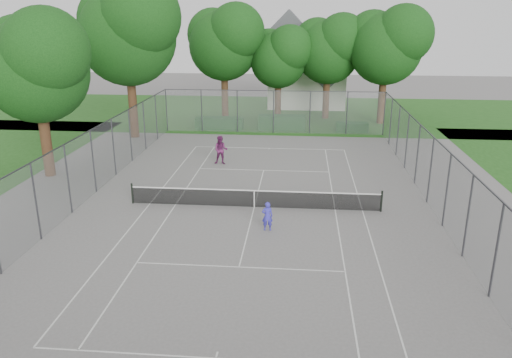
# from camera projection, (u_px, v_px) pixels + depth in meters

# --- Properties ---
(ground) EXTENTS (120.00, 120.00, 0.00)m
(ground) POSITION_uv_depth(u_px,v_px,m) (254.00, 207.00, 25.58)
(ground) COLOR #64615F
(ground) RESTS_ON ground
(grass_far) EXTENTS (60.00, 20.00, 0.00)m
(grass_far) POSITION_uv_depth(u_px,v_px,m) (278.00, 113.00, 50.16)
(grass_far) COLOR #1D4E16
(grass_far) RESTS_ON ground
(court_markings) EXTENTS (11.03, 23.83, 0.01)m
(court_markings) POSITION_uv_depth(u_px,v_px,m) (254.00, 207.00, 25.58)
(court_markings) COLOR silver
(court_markings) RESTS_ON ground
(tennis_net) EXTENTS (12.87, 0.10, 1.10)m
(tennis_net) POSITION_uv_depth(u_px,v_px,m) (254.00, 198.00, 25.42)
(tennis_net) COLOR black
(tennis_net) RESTS_ON ground
(perimeter_fence) EXTENTS (18.08, 34.08, 3.52)m
(perimeter_fence) POSITION_uv_depth(u_px,v_px,m) (254.00, 174.00, 25.01)
(perimeter_fence) COLOR #38383D
(perimeter_fence) RESTS_ON ground
(tree_far_left) EXTENTS (7.30, 6.67, 10.50)m
(tree_far_left) POSITION_uv_depth(u_px,v_px,m) (225.00, 40.00, 45.30)
(tree_far_left) COLOR #3C2416
(tree_far_left) RESTS_ON ground
(tree_far_midleft) EXTENTS (5.98, 5.46, 8.60)m
(tree_far_midleft) POSITION_uv_depth(u_px,v_px,m) (279.00, 55.00, 45.38)
(tree_far_midleft) COLOR #3C2416
(tree_far_midleft) RESTS_ON ground
(tree_far_midright) EXTENTS (6.69, 6.11, 9.62)m
(tree_far_midright) POSITION_uv_depth(u_px,v_px,m) (329.00, 47.00, 45.41)
(tree_far_midright) COLOR #3C2416
(tree_far_midright) RESTS_ON ground
(tree_far_right) EXTENTS (7.18, 6.55, 10.32)m
(tree_far_right) POSITION_uv_depth(u_px,v_px,m) (387.00, 43.00, 43.04)
(tree_far_right) COLOR #3C2416
(tree_far_right) RESTS_ON ground
(tree_side_back) EXTENTS (8.50, 7.76, 12.22)m
(tree_side_back) POSITION_uv_depth(u_px,v_px,m) (128.00, 28.00, 37.57)
(tree_side_back) COLOR #3C2416
(tree_side_back) RESTS_ON ground
(tree_side_front) EXTENTS (6.90, 6.30, 9.92)m
(tree_side_front) POSITION_uv_depth(u_px,v_px,m) (36.00, 62.00, 28.48)
(tree_side_front) COLOR #3C2416
(tree_side_front) RESTS_ON ground
(hedge_left) EXTENTS (4.06, 1.22, 1.01)m
(hedge_left) POSITION_uv_depth(u_px,v_px,m) (219.00, 123.00, 42.89)
(hedge_left) COLOR #144017
(hedge_left) RESTS_ON ground
(hedge_mid) EXTENTS (3.99, 1.14, 1.25)m
(hedge_mid) POSITION_uv_depth(u_px,v_px,m) (282.00, 123.00, 42.52)
(hedge_mid) COLOR #144017
(hedge_mid) RESTS_ON ground
(hedge_right) EXTENTS (2.65, 0.97, 0.80)m
(hedge_right) POSITION_uv_depth(u_px,v_px,m) (352.00, 127.00, 41.93)
(hedge_right) COLOR #144017
(hedge_right) RESTS_ON ground
(house) EXTENTS (7.95, 6.16, 9.89)m
(house) POSITION_uv_depth(u_px,v_px,m) (307.00, 68.00, 52.79)
(house) COLOR silver
(house) RESTS_ON ground
(girl_player) EXTENTS (0.54, 0.39, 1.37)m
(girl_player) POSITION_uv_depth(u_px,v_px,m) (267.00, 216.00, 22.68)
(girl_player) COLOR #3933C0
(girl_player) RESTS_ON ground
(woman_player) EXTENTS (0.92, 0.72, 1.89)m
(woman_player) POSITION_uv_depth(u_px,v_px,m) (221.00, 150.00, 32.69)
(woman_player) COLOR #622051
(woman_player) RESTS_ON ground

